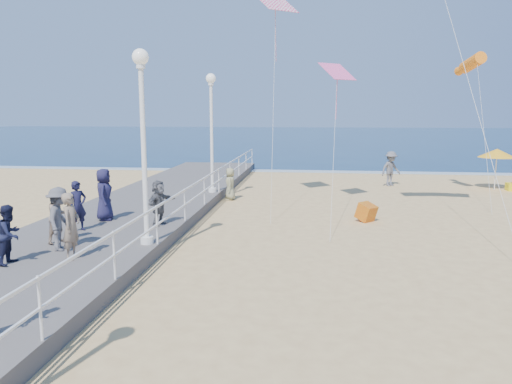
# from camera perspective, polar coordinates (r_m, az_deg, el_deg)

# --- Properties ---
(ground) EXTENTS (160.00, 160.00, 0.00)m
(ground) POSITION_cam_1_polar(r_m,az_deg,el_deg) (13.79, 9.46, -8.12)
(ground) COLOR #DFBA74
(ground) RESTS_ON ground
(ocean) EXTENTS (160.00, 90.00, 0.05)m
(ocean) POSITION_cam_1_polar(r_m,az_deg,el_deg) (78.26, 7.36, 6.23)
(ocean) COLOR #0B2647
(ocean) RESTS_ON ground
(surf_line) EXTENTS (160.00, 1.20, 0.04)m
(surf_line) POSITION_cam_1_polar(r_m,az_deg,el_deg) (33.90, 7.94, 2.32)
(surf_line) COLOR silver
(surf_line) RESTS_ON ground
(boardwalk) EXTENTS (5.00, 44.00, 0.40)m
(boardwalk) POSITION_cam_1_polar(r_m,az_deg,el_deg) (15.31, -19.97, -6.02)
(boardwalk) COLOR #68625E
(boardwalk) RESTS_ON ground
(railing) EXTENTS (0.05, 42.00, 0.55)m
(railing) POSITION_cam_1_polar(r_m,az_deg,el_deg) (14.14, -11.30, -2.50)
(railing) COLOR white
(railing) RESTS_ON boardwalk
(lamp_post_mid) EXTENTS (0.44, 0.44, 5.32)m
(lamp_post_mid) POSITION_cam_1_polar(r_m,az_deg,el_deg) (13.96, -12.80, 7.28)
(lamp_post_mid) COLOR white
(lamp_post_mid) RESTS_ON boardwalk
(lamp_post_far) EXTENTS (0.44, 0.44, 5.32)m
(lamp_post_far) POSITION_cam_1_polar(r_m,az_deg,el_deg) (22.64, -5.12, 8.16)
(lamp_post_far) COLOR white
(lamp_post_far) RESTS_ON boardwalk
(spectator_0) EXTENTS (0.62, 0.68, 1.57)m
(spectator_0) POSITION_cam_1_polar(r_m,az_deg,el_deg) (16.35, -19.68, -1.52)
(spectator_0) COLOR black
(spectator_0) RESTS_ON boardwalk
(spectator_1) EXTENTS (0.82, 0.91, 1.52)m
(spectator_1) POSITION_cam_1_polar(r_m,az_deg,el_deg) (15.08, -21.57, -2.60)
(spectator_1) COLOR gray
(spectator_1) RESTS_ON boardwalk
(spectator_2) EXTENTS (0.87, 1.22, 1.70)m
(spectator_2) POSITION_cam_1_polar(r_m,az_deg,el_deg) (14.26, -21.56, -2.88)
(spectator_2) COLOR #535257
(spectator_2) RESTS_ON boardwalk
(spectator_4) EXTENTS (0.75, 0.97, 1.77)m
(spectator_4) POSITION_cam_1_polar(r_m,az_deg,el_deg) (17.67, -16.97, -0.28)
(spectator_4) COLOR #1C1A3B
(spectator_4) RESTS_ON boardwalk
(spectator_5) EXTENTS (0.83, 1.44, 1.48)m
(spectator_5) POSITION_cam_1_polar(r_m,az_deg,el_deg) (16.53, -11.03, -1.19)
(spectator_5) COLOR #515155
(spectator_5) RESTS_ON boardwalk
(spectator_6) EXTENTS (0.41, 0.62, 1.68)m
(spectator_6) POSITION_cam_1_polar(r_m,az_deg,el_deg) (13.33, -20.36, -3.67)
(spectator_6) COLOR #85715C
(spectator_6) RESTS_ON boardwalk
(spectator_7) EXTENTS (0.57, 0.73, 1.46)m
(spectator_7) POSITION_cam_1_polar(r_m,az_deg,el_deg) (13.54, -26.31, -4.35)
(spectator_7) COLOR #161932
(spectator_7) RESTS_ON boardwalk
(beach_walker_a) EXTENTS (1.42, 1.26, 1.90)m
(beach_walker_a) POSITION_cam_1_polar(r_m,az_deg,el_deg) (28.27, 15.15, 2.58)
(beach_walker_a) COLOR #5E5D63
(beach_walker_a) RESTS_ON ground
(beach_walker_c) EXTENTS (0.58, 0.79, 1.49)m
(beach_walker_c) POSITION_cam_1_polar(r_m,az_deg,el_deg) (23.04, -2.97, 0.92)
(beach_walker_c) COLOR #969368
(beach_walker_c) RESTS_ON ground
(box_kite) EXTENTS (0.89, 0.89, 0.74)m
(box_kite) POSITION_cam_1_polar(r_m,az_deg,el_deg) (19.02, 12.49, -2.44)
(box_kite) COLOR #BF320B
(box_kite) RESTS_ON ground
(beach_umbrella) EXTENTS (1.90, 1.90, 2.14)m
(beach_umbrella) POSITION_cam_1_polar(r_m,az_deg,el_deg) (28.81, 25.84, 4.02)
(beach_umbrella) COLOR white
(beach_umbrella) RESTS_ON ground
(beach_chair_right) EXTENTS (0.55, 0.55, 0.40)m
(beach_chair_right) POSITION_cam_1_polar(r_m,az_deg,el_deg) (28.95, 27.24, 0.52)
(beach_chair_right) COLOR yellow
(beach_chair_right) RESTS_ON ground
(kite_windsock) EXTENTS (1.01, 2.70, 1.08)m
(kite_windsock) POSITION_cam_1_polar(r_m,az_deg,el_deg) (25.35, 23.51, 13.39)
(kite_windsock) COLOR orange
(kite_diamond_pink) EXTENTS (1.62, 1.60, 0.74)m
(kite_diamond_pink) POSITION_cam_1_polar(r_m,az_deg,el_deg) (21.47, 9.27, 13.44)
(kite_diamond_pink) COLOR #FB5CA4
(kite_diamond_redwhite) EXTENTS (1.92, 1.89, 0.85)m
(kite_diamond_redwhite) POSITION_cam_1_polar(r_m,az_deg,el_deg) (21.86, 2.28, 20.78)
(kite_diamond_redwhite) COLOR #DA195E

